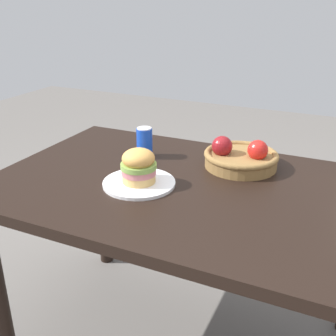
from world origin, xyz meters
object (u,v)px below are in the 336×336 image
plate (139,183)px  soda_can (145,142)px  fruit_basket (241,157)px  sandwich (139,166)px

plate → soda_can: bearing=113.6°
plate → fruit_basket: fruit_basket is taller
plate → sandwich: size_ratio=2.03×
soda_can → fruit_basket: (0.39, 0.06, -0.02)m
sandwich → plate: bearing=153.4°
sandwich → fruit_basket: sandwich is taller
fruit_basket → sandwich: bearing=-131.9°
sandwich → fruit_basket: 0.42m
sandwich → fruit_basket: bearing=48.1°
sandwich → soda_can: sandwich is taller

